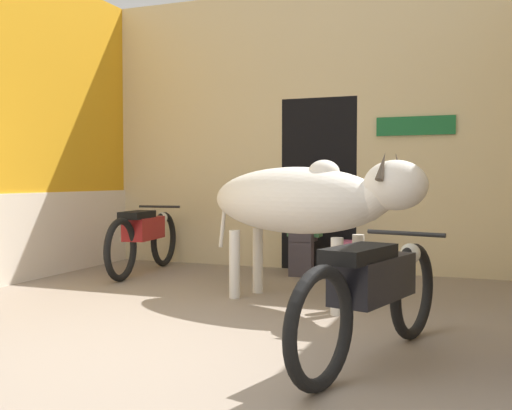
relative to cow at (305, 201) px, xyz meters
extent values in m
plane|color=gray|center=(-0.61, -2.14, -0.99)|extent=(30.00, 30.00, 0.00)
cube|color=orange|center=(-3.49, 0.00, 0.85)|extent=(0.18, 4.27, 3.67)
cube|color=silver|center=(-3.39, 0.00, -0.47)|extent=(0.03, 4.27, 1.03)
cube|color=beige|center=(-0.61, 2.23, 1.97)|extent=(5.58, 0.18, 1.42)
cube|color=beige|center=(-2.17, 2.23, 0.14)|extent=(2.46, 0.18, 2.24)
cube|color=beige|center=(1.12, 2.23, 0.14)|extent=(2.12, 0.18, 2.24)
cube|color=black|center=(-0.44, 2.59, 0.14)|extent=(1.00, 0.90, 2.24)
cube|color=#196633|center=(0.78, 2.12, 0.85)|extent=(0.94, 0.03, 0.23)
ellipsoid|color=silver|center=(-0.12, 0.04, 0.00)|extent=(2.03, 1.24, 0.64)
ellipsoid|color=silver|center=(0.20, -0.07, 0.26)|extent=(0.37, 0.35, 0.23)
cylinder|color=silver|center=(0.72, -0.24, 0.05)|extent=(0.49, 0.42, 0.42)
ellipsoid|color=silver|center=(0.87, -0.29, 0.15)|extent=(0.66, 0.52, 0.43)
cylinder|color=silver|center=(-0.98, 0.33, -0.21)|extent=(0.14, 0.08, 0.61)
cylinder|color=silver|center=(0.50, 0.03, -0.65)|extent=(0.11, 0.11, 0.68)
cylinder|color=silver|center=(0.39, -0.32, -0.65)|extent=(0.11, 0.11, 0.68)
cylinder|color=silver|center=(-0.62, 0.40, -0.65)|extent=(0.11, 0.11, 0.68)
cylinder|color=silver|center=(-0.74, 0.05, -0.65)|extent=(0.11, 0.11, 0.68)
cone|color=#473D33|center=(0.88, -0.14, 0.31)|extent=(0.12, 0.19, 0.26)
cone|color=#473D33|center=(0.78, -0.42, 0.31)|extent=(0.12, 0.19, 0.26)
torus|color=black|center=(0.73, -2.20, -0.63)|extent=(0.27, 0.71, 0.71)
torus|color=black|center=(1.09, -0.89, -0.63)|extent=(0.27, 0.71, 0.71)
cube|color=black|center=(0.91, -1.55, -0.44)|extent=(0.47, 0.80, 0.28)
cube|color=black|center=(0.85, -1.75, -0.26)|extent=(0.41, 0.65, 0.09)
cylinder|color=black|center=(1.05, -1.04, -0.19)|extent=(0.57, 0.18, 0.03)
sphere|color=silver|center=(1.07, -0.95, -0.34)|extent=(0.15, 0.15, 0.15)
torus|color=black|center=(-2.36, 0.48, -0.61)|extent=(0.16, 0.75, 0.74)
torus|color=black|center=(-2.50, 1.73, -0.61)|extent=(0.16, 0.75, 0.74)
cube|color=maroon|center=(-2.43, 1.11, -0.42)|extent=(0.36, 0.72, 0.28)
cube|color=black|center=(-2.40, 0.92, -0.24)|extent=(0.32, 0.58, 0.09)
cylinder|color=black|center=(-2.48, 1.59, -0.16)|extent=(0.58, 0.10, 0.03)
sphere|color=silver|center=(-2.49, 1.68, -0.32)|extent=(0.15, 0.15, 0.15)
cube|color=#3D3842|center=(-0.50, 1.56, -0.77)|extent=(0.29, 0.14, 0.43)
cube|color=#3D3842|center=(-0.50, 1.65, -0.51)|extent=(0.29, 0.32, 0.11)
cube|color=#386B42|center=(-0.50, 1.72, -0.24)|extent=(0.41, 0.20, 0.53)
sphere|color=tan|center=(-0.50, 1.72, 0.13)|extent=(0.20, 0.20, 0.20)
cylinder|color=#DB6093|center=(-0.05, 1.85, -0.79)|extent=(0.21, 0.21, 0.39)
cylinder|color=#DB6093|center=(-0.05, 1.85, -0.57)|extent=(0.30, 0.30, 0.04)
camera|label=1|loc=(1.57, -5.41, 0.20)|focal=42.00mm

